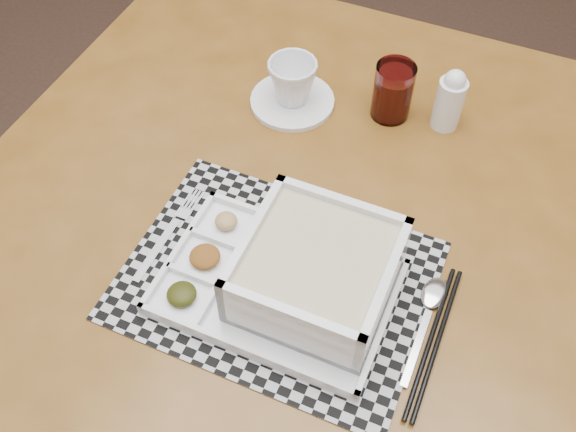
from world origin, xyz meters
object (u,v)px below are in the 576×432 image
object	(u,v)px
juice_glass	(393,93)
creamer_bottle	(450,100)
serving_tray	(307,275)
cup	(292,82)
dining_table	(310,254)

from	to	relation	value
juice_glass	creamer_bottle	xyz separation A→B (m)	(0.09, 0.02, 0.01)
serving_tray	juice_glass	size ratio (longest dim) A/B	3.35
cup	dining_table	bearing A→B (deg)	-74.46
dining_table	juice_glass	size ratio (longest dim) A/B	12.07
cup	creamer_bottle	size ratio (longest dim) A/B	0.74
creamer_bottle	serving_tray	bearing A→B (deg)	-95.76
serving_tray	juice_glass	distance (m)	0.39
serving_tray	creamer_bottle	bearing A→B (deg)	84.24
cup	juice_glass	xyz separation A→B (m)	(0.16, 0.06, -0.00)
dining_table	cup	world-z (taller)	cup
juice_glass	creamer_bottle	distance (m)	0.10
dining_table	serving_tray	distance (m)	0.18
serving_tray	dining_table	bearing A→B (deg)	115.32
serving_tray	creamer_bottle	world-z (taller)	creamer_bottle
dining_table	creamer_bottle	bearing A→B (deg)	72.74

